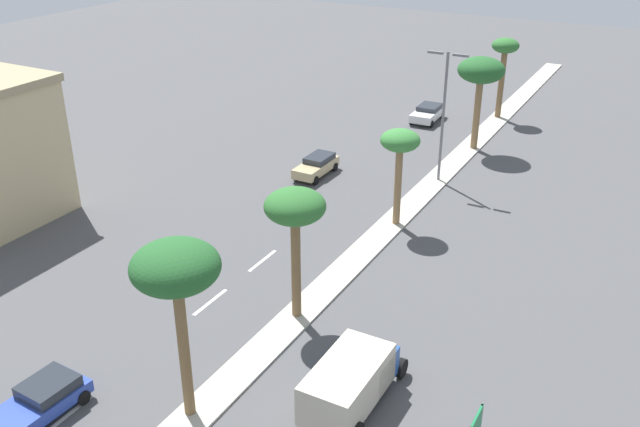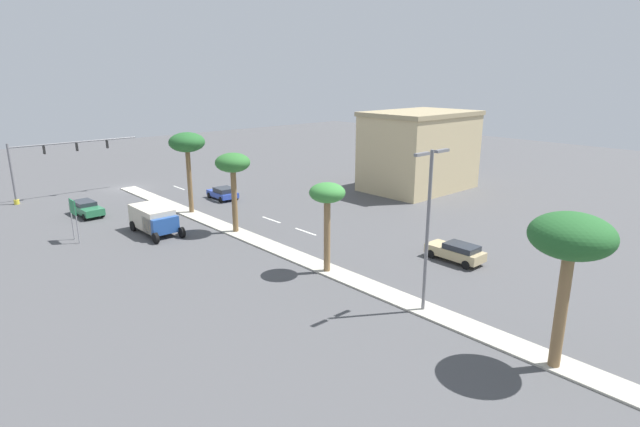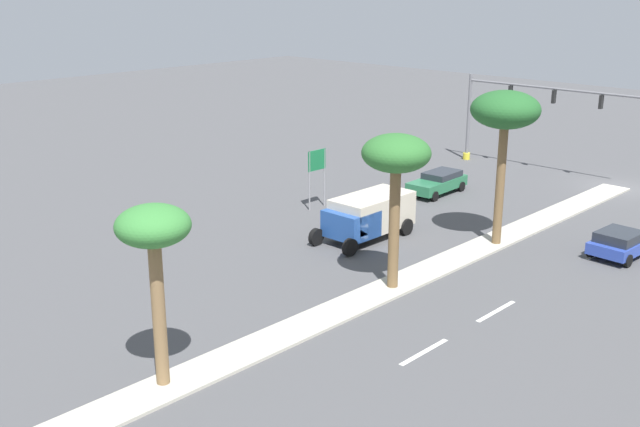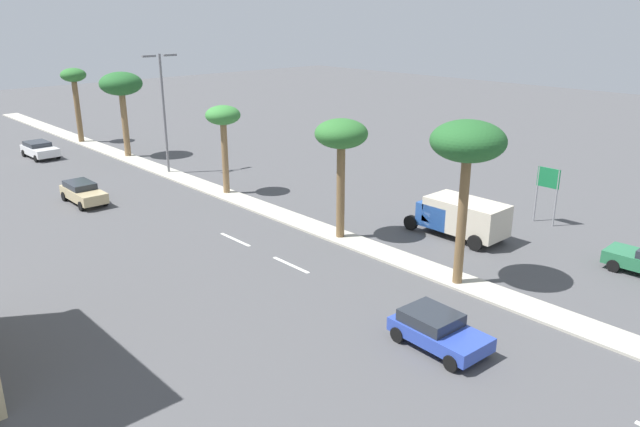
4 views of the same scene
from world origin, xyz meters
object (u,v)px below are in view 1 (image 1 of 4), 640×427
(palm_tree_inboard, at_px, (295,211))
(sedan_white_front, at_px, (428,113))
(sedan_tan_center, at_px, (317,165))
(box_truck, at_px, (352,379))
(palm_tree_left, at_px, (400,146))
(palm_tree_rear, at_px, (176,271))
(palm_tree_mid, at_px, (481,73))
(street_lamp_left, at_px, (444,107))
(sedan_blue_near, at_px, (43,398))
(palm_tree_front, at_px, (505,53))

(palm_tree_inboard, bearing_deg, sedan_white_front, 99.59)
(sedan_tan_center, xyz_separation_m, box_truck, (13.55, -21.38, 0.51))
(palm_tree_left, bearing_deg, palm_tree_rear, -91.46)
(palm_tree_mid, xyz_separation_m, sedan_white_front, (-5.99, 5.12, -5.60))
(palm_tree_rear, relative_size, palm_tree_inboard, 1.15)
(palm_tree_inboard, xyz_separation_m, sedan_white_front, (-5.59, 33.09, -5.15))
(palm_tree_rear, xyz_separation_m, sedan_tan_center, (-8.00, 25.22, -6.08))
(palm_tree_rear, bearing_deg, street_lamp_left, 89.19)
(palm_tree_left, height_order, palm_tree_mid, palm_tree_mid)
(palm_tree_left, xyz_separation_m, street_lamp_left, (-0.12, 8.16, 0.27))
(palm_tree_rear, distance_m, street_lamp_left, 28.56)
(palm_tree_left, height_order, street_lamp_left, street_lamp_left)
(palm_tree_left, bearing_deg, sedan_white_front, 105.63)
(sedan_blue_near, bearing_deg, street_lamp_left, 79.57)
(palm_tree_front, xyz_separation_m, sedan_tan_center, (-8.03, -20.21, -5.31))
(palm_tree_mid, distance_m, sedan_blue_near, 39.96)
(palm_tree_mid, bearing_deg, sedan_blue_near, -98.71)
(palm_tree_rear, bearing_deg, sedan_blue_near, -152.39)
(sedan_white_front, bearing_deg, street_lamp_left, -65.88)
(street_lamp_left, distance_m, sedan_tan_center, 10.26)
(palm_tree_front, relative_size, sedan_tan_center, 1.68)
(sedan_blue_near, bearing_deg, sedan_tan_center, 95.36)
(palm_tree_inboard, relative_size, sedan_tan_center, 1.59)
(sedan_tan_center, height_order, box_truck, box_truck)
(palm_tree_rear, distance_m, palm_tree_left, 20.43)
(palm_tree_rear, distance_m, box_truck, 8.76)
(palm_tree_inboard, bearing_deg, street_lamp_left, 89.50)
(palm_tree_front, xyz_separation_m, street_lamp_left, (0.37, -16.90, -0.43))
(palm_tree_inboard, height_order, palm_tree_left, palm_tree_inboard)
(palm_tree_mid, relative_size, sedan_blue_near, 1.90)
(palm_tree_left, bearing_deg, palm_tree_inboard, -91.41)
(palm_tree_front, bearing_deg, palm_tree_rear, -90.04)
(box_truck, bearing_deg, palm_tree_inboard, 139.99)
(palm_tree_rear, height_order, street_lamp_left, street_lamp_left)
(palm_tree_front, distance_m, sedan_blue_near, 48.83)
(palm_tree_mid, height_order, street_lamp_left, street_lamp_left)
(box_truck, bearing_deg, palm_tree_left, 106.93)
(palm_tree_left, distance_m, street_lamp_left, 8.16)
(palm_tree_mid, xyz_separation_m, street_lamp_left, (-0.22, -7.77, -0.72))
(palm_tree_left, xyz_separation_m, sedan_white_front, (-5.89, 21.04, -4.61))
(street_lamp_left, bearing_deg, palm_tree_front, 91.25)
(palm_tree_inboard, distance_m, sedan_tan_center, 19.49)
(sedan_white_front, bearing_deg, palm_tree_front, 36.66)
(palm_tree_inboard, height_order, sedan_blue_near, palm_tree_inboard)
(sedan_white_front, relative_size, sedan_tan_center, 1.00)
(sedan_blue_near, bearing_deg, palm_tree_front, 83.61)
(palm_tree_front, bearing_deg, palm_tree_left, -88.88)
(street_lamp_left, relative_size, box_truck, 1.61)
(palm_tree_left, xyz_separation_m, sedan_blue_near, (-5.89, -23.18, -4.64))
(palm_tree_rear, height_order, sedan_blue_near, palm_tree_rear)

